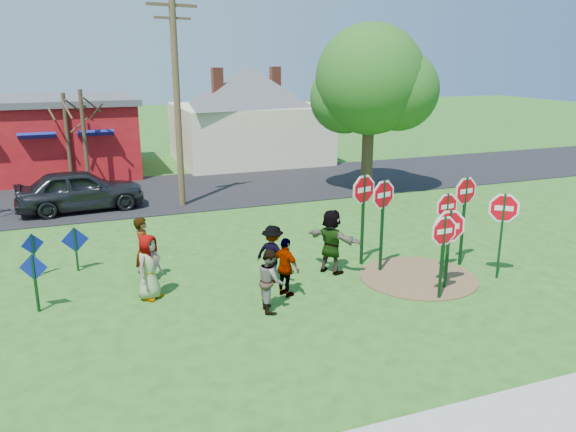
{
  "coord_description": "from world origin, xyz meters",
  "views": [
    {
      "loc": [
        -3.95,
        -13.14,
        5.83
      ],
      "look_at": [
        1.65,
        1.54,
        1.37
      ],
      "focal_mm": 35.0,
      "sensor_mm": 36.0,
      "label": 1
    }
  ],
  "objects_px": {
    "utility_pole": "(177,97)",
    "leafy_tree": "(372,85)",
    "stop_sign_a": "(443,239)",
    "person_a": "(149,267)",
    "stop_sign_c": "(446,215)",
    "stop_sign_d": "(465,199)",
    "person_b": "(144,250)",
    "suv": "(80,190)",
    "stop_sign_b": "(364,197)"
  },
  "relations": [
    {
      "from": "stop_sign_c",
      "to": "stop_sign_d",
      "type": "xyz_separation_m",
      "value": [
        0.92,
        0.43,
        0.27
      ]
    },
    {
      "from": "stop_sign_c",
      "to": "person_b",
      "type": "relative_size",
      "value": 1.35
    },
    {
      "from": "utility_pole",
      "to": "person_a",
      "type": "bearing_deg",
      "value": -105.5
    },
    {
      "from": "stop_sign_c",
      "to": "suv",
      "type": "height_order",
      "value": "stop_sign_c"
    },
    {
      "from": "person_a",
      "to": "suv",
      "type": "xyz_separation_m",
      "value": [
        -1.39,
        9.41,
        0.02
      ]
    },
    {
      "from": "person_a",
      "to": "leafy_tree",
      "type": "height_order",
      "value": "leafy_tree"
    },
    {
      "from": "leafy_tree",
      "to": "suv",
      "type": "bearing_deg",
      "value": 173.79
    },
    {
      "from": "stop_sign_a",
      "to": "stop_sign_c",
      "type": "xyz_separation_m",
      "value": [
        1.07,
        1.37,
        0.14
      ]
    },
    {
      "from": "suv",
      "to": "leafy_tree",
      "type": "relative_size",
      "value": 0.66
    },
    {
      "from": "stop_sign_d",
      "to": "stop_sign_a",
      "type": "bearing_deg",
      "value": -146.72
    },
    {
      "from": "stop_sign_a",
      "to": "stop_sign_d",
      "type": "distance_m",
      "value": 2.72
    },
    {
      "from": "stop_sign_c",
      "to": "leafy_tree",
      "type": "xyz_separation_m",
      "value": [
        2.8,
        9.34,
        2.96
      ]
    },
    {
      "from": "stop_sign_a",
      "to": "leafy_tree",
      "type": "height_order",
      "value": "leafy_tree"
    },
    {
      "from": "stop_sign_a",
      "to": "person_b",
      "type": "xyz_separation_m",
      "value": [
        -6.72,
        3.71,
        -0.67
      ]
    },
    {
      "from": "stop_sign_c",
      "to": "person_b",
      "type": "distance_m",
      "value": 8.17
    },
    {
      "from": "person_a",
      "to": "utility_pole",
      "type": "relative_size",
      "value": 0.2
    },
    {
      "from": "person_b",
      "to": "suv",
      "type": "distance_m",
      "value": 8.41
    },
    {
      "from": "stop_sign_c",
      "to": "stop_sign_d",
      "type": "relative_size",
      "value": 0.89
    },
    {
      "from": "stop_sign_a",
      "to": "person_a",
      "type": "height_order",
      "value": "stop_sign_a"
    },
    {
      "from": "utility_pole",
      "to": "leafy_tree",
      "type": "bearing_deg",
      "value": -4.83
    },
    {
      "from": "stop_sign_a",
      "to": "utility_pole",
      "type": "height_order",
      "value": "utility_pole"
    },
    {
      "from": "stop_sign_b",
      "to": "person_b",
      "type": "height_order",
      "value": "stop_sign_b"
    },
    {
      "from": "stop_sign_c",
      "to": "stop_sign_d",
      "type": "distance_m",
      "value": 1.05
    },
    {
      "from": "suv",
      "to": "leafy_tree",
      "type": "distance_m",
      "value": 12.65
    },
    {
      "from": "suv",
      "to": "utility_pole",
      "type": "bearing_deg",
      "value": -103.78
    },
    {
      "from": "stop_sign_b",
      "to": "stop_sign_a",
      "type": "bearing_deg",
      "value": -93.02
    },
    {
      "from": "stop_sign_b",
      "to": "person_a",
      "type": "height_order",
      "value": "stop_sign_b"
    },
    {
      "from": "stop_sign_a",
      "to": "utility_pole",
      "type": "relative_size",
      "value": 0.28
    },
    {
      "from": "stop_sign_d",
      "to": "stop_sign_b",
      "type": "bearing_deg",
      "value": 149.27
    },
    {
      "from": "stop_sign_c",
      "to": "stop_sign_d",
      "type": "bearing_deg",
      "value": 18.97
    },
    {
      "from": "person_a",
      "to": "leafy_tree",
      "type": "bearing_deg",
      "value": -8.6
    },
    {
      "from": "stop_sign_c",
      "to": "stop_sign_d",
      "type": "height_order",
      "value": "stop_sign_d"
    },
    {
      "from": "suv",
      "to": "leafy_tree",
      "type": "bearing_deg",
      "value": -100.88
    },
    {
      "from": "stop_sign_d",
      "to": "stop_sign_c",
      "type": "bearing_deg",
      "value": -163.76
    },
    {
      "from": "stop_sign_b",
      "to": "utility_pole",
      "type": "bearing_deg",
      "value": 96.99
    },
    {
      "from": "stop_sign_a",
      "to": "leafy_tree",
      "type": "distance_m",
      "value": 11.8
    },
    {
      "from": "stop_sign_b",
      "to": "person_b",
      "type": "distance_m",
      "value": 6.21
    },
    {
      "from": "stop_sign_d",
      "to": "person_a",
      "type": "xyz_separation_m",
      "value": [
        -8.72,
        0.8,
        -1.14
      ]
    },
    {
      "from": "person_a",
      "to": "utility_pole",
      "type": "height_order",
      "value": "utility_pole"
    },
    {
      "from": "stop_sign_c",
      "to": "utility_pole",
      "type": "distance_m",
      "value": 11.67
    },
    {
      "from": "stop_sign_a",
      "to": "utility_pole",
      "type": "bearing_deg",
      "value": 107.49
    },
    {
      "from": "stop_sign_d",
      "to": "person_b",
      "type": "xyz_separation_m",
      "value": [
        -8.71,
        1.91,
        -1.07
      ]
    },
    {
      "from": "stop_sign_a",
      "to": "stop_sign_d",
      "type": "bearing_deg",
      "value": 38.97
    },
    {
      "from": "person_b",
      "to": "stop_sign_b",
      "type": "bearing_deg",
      "value": -84.81
    },
    {
      "from": "stop_sign_a",
      "to": "stop_sign_c",
      "type": "bearing_deg",
      "value": 48.85
    },
    {
      "from": "stop_sign_d",
      "to": "suv",
      "type": "distance_m",
      "value": 14.42
    },
    {
      "from": "stop_sign_a",
      "to": "suv",
      "type": "xyz_separation_m",
      "value": [
        -8.12,
        12.01,
        -0.72
      ]
    },
    {
      "from": "stop_sign_b",
      "to": "suv",
      "type": "relative_size",
      "value": 0.59
    },
    {
      "from": "stop_sign_b",
      "to": "leafy_tree",
      "type": "bearing_deg",
      "value": 43.92
    },
    {
      "from": "utility_pole",
      "to": "suv",
      "type": "bearing_deg",
      "value": 170.89
    }
  ]
}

